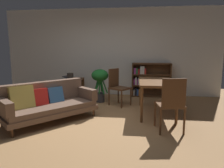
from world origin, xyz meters
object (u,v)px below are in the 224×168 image
object	(u,v)px
dining_chair_far	(171,102)
bookshelf	(149,80)
open_laptop	(72,78)
dining_table	(157,84)
potted_floor_plant	(100,80)
dining_chair_near	(117,85)
desk_speaker	(70,77)
fabric_couch	(47,102)
media_console	(71,90)

from	to	relation	value
dining_chair_far	bookshelf	world-z (taller)	bookshelf
open_laptop	dining_table	distance (m)	2.69
open_laptop	dining_chair_far	world-z (taller)	dining_chair_far
potted_floor_plant	dining_chair_far	bearing A→B (deg)	-50.83
dining_chair_near	bookshelf	size ratio (longest dim) A/B	0.81
dining_chair_far	dining_table	bearing A→B (deg)	97.91
desk_speaker	potted_floor_plant	world-z (taller)	potted_floor_plant
fabric_couch	potted_floor_plant	bearing A→B (deg)	63.91
dining_chair_near	bookshelf	xyz separation A→B (m)	(0.86, 1.14, 0.00)
desk_speaker	dining_chair_near	bearing A→B (deg)	-7.64
desk_speaker	bookshelf	bearing A→B (deg)	23.83
fabric_couch	media_console	xyz separation A→B (m)	(-0.09, 1.80, -0.10)
fabric_couch	media_console	world-z (taller)	fabric_couch
dining_table	dining_chair_near	size ratio (longest dim) A/B	1.44
dining_table	dining_chair_far	xyz separation A→B (m)	(0.15, -1.07, -0.13)
desk_speaker	dining_chair_near	distance (m)	1.35
desk_speaker	bookshelf	size ratio (longest dim) A/B	0.20
media_console	desk_speaker	xyz separation A→B (m)	(0.07, -0.24, 0.40)
potted_floor_plant	dining_table	xyz separation A→B (m)	(1.44, -0.88, 0.04)
potted_floor_plant	desk_speaker	bearing A→B (deg)	-175.52
dining_chair_far	potted_floor_plant	bearing A→B (deg)	129.17
fabric_couch	desk_speaker	distance (m)	1.59
desk_speaker	dining_chair_far	size ratio (longest dim) A/B	0.24
potted_floor_plant	bookshelf	world-z (taller)	bookshelf
fabric_couch	dining_chair_far	bearing A→B (deg)	-7.77
desk_speaker	dining_chair_far	distance (m)	3.06
desk_speaker	fabric_couch	bearing A→B (deg)	-89.25
open_laptop	dining_chair_far	xyz separation A→B (m)	(2.52, -2.33, -0.05)
open_laptop	bookshelf	world-z (taller)	bookshelf
dining_chair_far	desk_speaker	bearing A→B (deg)	141.89
dining_chair_far	bookshelf	size ratio (longest dim) A/B	0.82
dining_table	dining_chair_far	size ratio (longest dim) A/B	1.41
bookshelf	media_console	bearing A→B (deg)	-162.20
desk_speaker	bookshelf	xyz separation A→B (m)	(2.18, 0.96, -0.17)
media_console	open_laptop	size ratio (longest dim) A/B	2.63
open_laptop	dining_table	world-z (taller)	dining_table
media_console	open_laptop	world-z (taller)	open_laptop
media_console	bookshelf	size ratio (longest dim) A/B	1.07
dining_table	dining_chair_near	xyz separation A→B (m)	(-0.94, 0.64, -0.15)
dining_chair_near	bookshelf	bearing A→B (deg)	53.01
bookshelf	dining_chair_near	bearing A→B (deg)	-126.99
potted_floor_plant	dining_table	distance (m)	1.69
dining_table	bookshelf	size ratio (longest dim) A/B	1.16
open_laptop	potted_floor_plant	size ratio (longest dim) A/B	0.53
fabric_couch	dining_chair_far	distance (m)	2.41
open_laptop	potted_floor_plant	distance (m)	1.00
desk_speaker	open_laptop	bearing A→B (deg)	103.82
potted_floor_plant	fabric_couch	bearing A→B (deg)	-116.09
media_console	desk_speaker	world-z (taller)	desk_speaker
dining_table	bookshelf	xyz separation A→B (m)	(-0.08, 1.78, -0.15)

